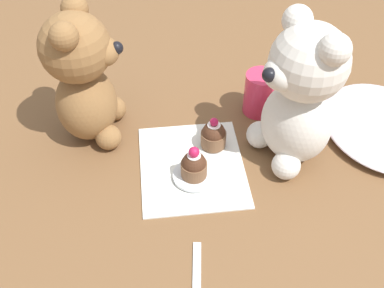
{
  "coord_description": "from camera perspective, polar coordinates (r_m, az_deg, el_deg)",
  "views": [
    {
      "loc": [
        0.53,
        -0.06,
        0.59
      ],
      "look_at": [
        0.0,
        0.0,
        0.06
      ],
      "focal_mm": 42.0,
      "sensor_mm": 36.0,
      "label": 1
    }
  ],
  "objects": [
    {
      "name": "cupcake_near_cream_bear",
      "position": [
        0.81,
        2.75,
        1.14
      ],
      "size": [
        0.05,
        0.05,
        0.06
      ],
      "color": "brown",
      "rests_on": "knitted_placemat"
    },
    {
      "name": "teddy_bear_cream",
      "position": [
        0.74,
        13.55,
        6.01
      ],
      "size": [
        0.16,
        0.15,
        0.27
      ],
      "rotation": [
        0.0,
        0.0,
        0.34
      ],
      "color": "silver",
      "rests_on": "ground_plane"
    },
    {
      "name": "knitted_placemat",
      "position": [
        0.79,
        0.0,
        -2.72
      ],
      "size": [
        0.21,
        0.18,
        0.01
      ],
      "primitive_type": "cube",
      "color": "silver",
      "rests_on": "ground_plane"
    },
    {
      "name": "tulle_cloth",
      "position": [
        0.92,
        23.03,
        2.18
      ],
      "size": [
        0.25,
        0.22,
        0.03
      ],
      "primitive_type": "ellipsoid",
      "color": "silver",
      "rests_on": "ground_plane"
    },
    {
      "name": "cupcake_near_tan_bear",
      "position": [
        0.75,
        -0.07,
        -2.73
      ],
      "size": [
        0.04,
        0.04,
        0.06
      ],
      "color": "brown",
      "rests_on": "saucer_plate"
    },
    {
      "name": "teaspoon",
      "position": [
        0.66,
        0.61,
        -16.63
      ],
      "size": [
        0.12,
        0.03,
        0.01
      ],
      "primitive_type": "cube",
      "rotation": [
        0.0,
        0.0,
        3.01
      ],
      "color": "silver",
      "rests_on": "ground_plane"
    },
    {
      "name": "juice_glass",
      "position": [
        0.88,
        8.64,
        6.38
      ],
      "size": [
        0.06,
        0.06,
        0.09
      ],
      "primitive_type": "cylinder",
      "color": "#DB3356",
      "rests_on": "ground_plane"
    },
    {
      "name": "teddy_bear_tan",
      "position": [
        0.79,
        -13.61,
        8.2
      ],
      "size": [
        0.13,
        0.14,
        0.25
      ],
      "rotation": [
        0.0,
        0.0,
        3.02
      ],
      "color": "olive",
      "rests_on": "ground_plane"
    },
    {
      "name": "ground_plane",
      "position": [
        0.79,
        0.0,
        -2.87
      ],
      "size": [
        4.0,
        4.0,
        0.0
      ],
      "primitive_type": "plane",
      "color": "brown"
    },
    {
      "name": "saucer_plate",
      "position": [
        0.77,
        -0.07,
        -4.02
      ],
      "size": [
        0.07,
        0.07,
        0.01
      ],
      "primitive_type": "cylinder",
      "color": "silver",
      "rests_on": "knitted_placemat"
    }
  ]
}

